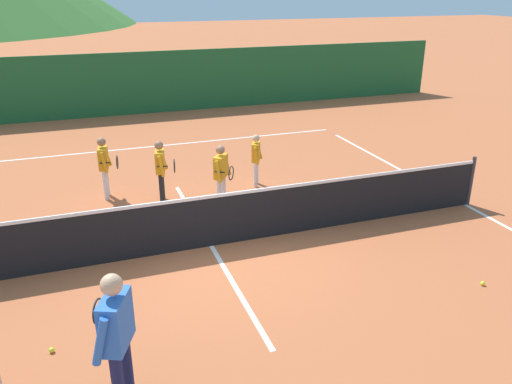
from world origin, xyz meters
The scene contains 13 objects.
ground_plane centered at (0.00, 0.00, 0.00)m, with size 120.00×120.00×0.00m, color #BC6038.
line_baseline_far centered at (0.00, 6.44, 0.00)m, with size 11.06×0.08×0.01m, color white.
line_sideline_east centered at (5.53, 0.00, 0.00)m, with size 0.08×11.53×0.01m, color white.
line_service_center centered at (0.00, 0.00, 0.00)m, with size 0.08×6.04×0.01m, color white.
tennis_net centered at (0.00, 0.00, 0.50)m, with size 11.25×0.08×1.05m.
instructor centered at (-1.87, -3.30, 0.99)m, with size 0.50×0.83×1.66m.
student_0 centered at (-1.53, 2.95, 0.81)m, with size 0.42×0.68×1.34m.
student_1 centered at (-0.43, 2.34, 0.80)m, with size 0.42×0.69×1.33m.
student_2 centered at (0.66, 1.59, 0.81)m, with size 0.46×0.72×1.34m.
student_3 centered at (1.76, 2.56, 0.72)m, with size 0.37×0.48×1.20m.
tennis_ball_1 centered at (-2.64, -2.10, 0.03)m, with size 0.07×0.07×0.07m, color yellow.
tennis_ball_5 centered at (3.61, -2.66, 0.03)m, with size 0.07×0.07×0.07m, color yellow.
windscreen_fence centered at (0.00, 10.69, 1.08)m, with size 24.33×0.08×2.17m, color #1E5B2D.
Camera 1 is at (-1.99, -7.94, 4.30)m, focal length 36.22 mm.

